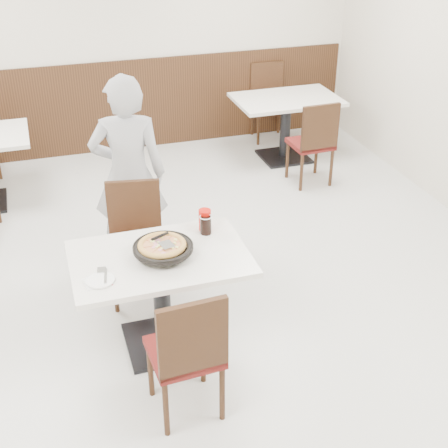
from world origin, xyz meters
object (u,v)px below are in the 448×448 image
object	(u,v)px
red_cup	(205,220)
diner_person	(129,175)
pizza_pan	(163,251)
cola_glass	(206,225)
side_plate	(100,280)
bg_chair_right_far	(270,103)
chair_near	(184,349)
chair_far	(136,246)
bg_chair_right_near	(311,142)
pizza	(162,247)
bg_table_right	(285,128)
main_table	(162,301)

from	to	relation	value
red_cup	diner_person	world-z (taller)	diner_person
pizza_pan	cola_glass	xyz separation A→B (m)	(0.36, 0.22, 0.02)
side_plate	cola_glass	xyz separation A→B (m)	(0.81, 0.38, 0.06)
cola_glass	red_cup	size ratio (longest dim) A/B	0.81
cola_glass	bg_chair_right_far	distance (m)	3.83
chair_near	bg_chair_right_far	world-z (taller)	same
chair_far	red_cup	size ratio (longest dim) A/B	5.94
bg_chair_right_near	pizza	bearing A→B (deg)	-136.10
chair_near	cola_glass	distance (m)	1.00
pizza	side_plate	size ratio (longest dim) A/B	1.53
side_plate	bg_table_right	distance (m)	4.04
main_table	pizza_pan	xyz separation A→B (m)	(0.03, -0.01, 0.42)
chair_near	cola_glass	world-z (taller)	chair_near
chair_near	chair_far	distance (m)	1.29
main_table	bg_table_right	size ratio (longest dim) A/B	1.00
cola_glass	bg_table_right	xyz separation A→B (m)	(1.76, 2.71, -0.44)
pizza_pan	bg_chair_right_near	world-z (taller)	bg_chair_right_near
chair_far	pizza	bearing A→B (deg)	107.85
pizza_pan	pizza	size ratio (longest dim) A/B	1.15
chair_near	red_cup	bearing A→B (deg)	63.10
pizza_pan	bg_chair_right_near	xyz separation A→B (m)	(2.12, 2.23, -0.32)
red_cup	side_plate	bearing A→B (deg)	-151.94
bg_table_right	bg_chair_right_near	size ratio (longest dim) A/B	1.26
pizza	red_cup	size ratio (longest dim) A/B	1.77
chair_far	bg_chair_right_far	xyz separation A→B (m)	(2.26, 2.94, 0.00)
side_plate	chair_near	bearing A→B (deg)	-48.58
chair_near	pizza_pan	xyz separation A→B (m)	(0.03, 0.64, 0.32)
pizza	chair_far	bearing A→B (deg)	97.76
chair_near	red_cup	size ratio (longest dim) A/B	5.94
main_table	diner_person	bearing A→B (deg)	89.98
side_plate	diner_person	size ratio (longest dim) A/B	0.11
chair_far	chair_near	bearing A→B (deg)	102.59
diner_person	bg_chair_right_near	distance (m)	2.43
pizza_pan	pizza	bearing A→B (deg)	96.03
chair_far	diner_person	bearing A→B (deg)	-86.63
side_plate	red_cup	size ratio (longest dim) A/B	1.15
red_cup	bg_table_right	distance (m)	3.22
main_table	cola_glass	bearing A→B (deg)	27.72
side_plate	bg_chair_right_far	xyz separation A→B (m)	(2.62, 3.75, -0.28)
pizza_pan	bg_table_right	xyz separation A→B (m)	(2.12, 2.93, -0.42)
chair_far	red_cup	xyz separation A→B (m)	(0.46, -0.37, 0.35)
chair_near	bg_table_right	xyz separation A→B (m)	(2.15, 3.57, -0.10)
pizza	bg_chair_right_far	world-z (taller)	bg_chair_right_far
pizza	bg_chair_right_far	distance (m)	4.18
pizza	bg_chair_right_near	distance (m)	3.08
chair_near	diner_person	xyz separation A→B (m)	(0.00, 1.80, 0.37)
pizza_pan	main_table	bearing A→B (deg)	153.55
chair_near	cola_glass	bearing A→B (deg)	62.32
main_table	diner_person	world-z (taller)	diner_person
bg_table_right	pizza_pan	bearing A→B (deg)	-125.90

